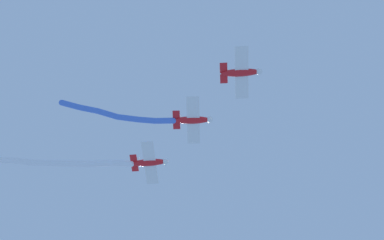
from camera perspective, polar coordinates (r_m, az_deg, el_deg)
airplane_lead at (r=67.85m, az=5.51°, el=5.30°), size 7.69×5.79×1.91m
airplane_left_wing at (r=71.18m, az=0.10°, el=0.01°), size 7.66×5.74×1.91m
smoke_trail_left_wing at (r=73.10m, az=-8.36°, el=0.62°), size 2.18×16.91×3.85m
airplane_right_wing at (r=75.63m, az=-4.74°, el=-4.73°), size 7.71×5.81×1.91m
smoke_trail_right_wing at (r=78.69m, az=-13.98°, el=-4.64°), size 3.44×20.69×3.39m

